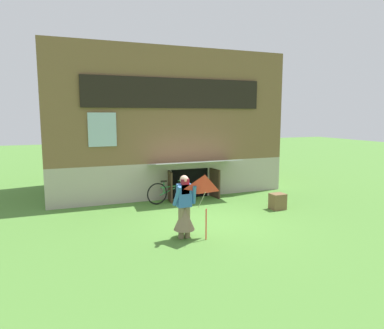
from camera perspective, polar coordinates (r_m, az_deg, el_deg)
name	(u,v)px	position (r m, az deg, el deg)	size (l,w,h in m)	color
ground_plane	(211,222)	(10.14, 3.13, -9.18)	(60.00, 60.00, 0.00)	#4C7F33
log_house	(159,123)	(14.57, -5.42, 6.71)	(8.77, 5.51, 5.34)	#ADA393
person	(184,212)	(8.65, -1.25, -7.67)	(0.61, 0.52, 1.56)	#7F6B51
kite	(205,190)	(8.20, 2.10, -4.19)	(0.82, 0.76, 1.57)	red
bicycle_green	(170,192)	(12.15, -3.49, -4.39)	(1.73, 0.32, 0.79)	black
wooden_crate	(278,201)	(11.66, 13.64, -5.81)	(0.45, 0.39, 0.51)	brown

